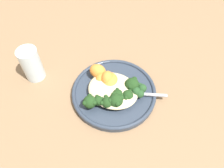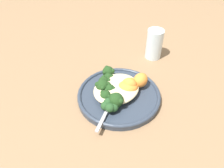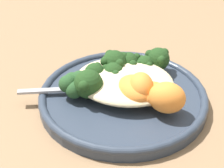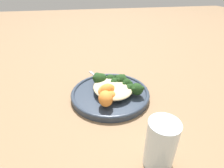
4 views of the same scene
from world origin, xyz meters
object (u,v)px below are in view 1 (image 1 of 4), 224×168
at_px(broccoli_stalk_6, 130,85).
at_px(plate, 114,92).
at_px(water_glass, 32,64).
at_px(sweet_potato_chunk_1, 103,78).
at_px(quinoa_mound, 113,90).
at_px(broccoli_stalk_0, 94,98).
at_px(broccoli_stalk_5, 123,93).
at_px(broccoli_stalk_1, 101,96).
at_px(kale_tuft, 139,89).
at_px(sweet_potato_chunk_0, 107,78).
at_px(broccoli_stalk_4, 116,93).
at_px(spoon, 139,93).
at_px(sweet_potato_chunk_3, 110,80).
at_px(broccoli_stalk_2, 107,98).
at_px(sweet_potato_chunk_2, 98,71).
at_px(broccoli_stalk_3, 115,98).

bearing_deg(broccoli_stalk_6, plate, -157.43).
bearing_deg(water_glass, sweet_potato_chunk_1, -162.24).
xyz_separation_m(quinoa_mound, broccoli_stalk_0, (0.03, 0.05, 0.00)).
xyz_separation_m(broccoli_stalk_0, broccoli_stalk_5, (-0.06, -0.06, -0.00)).
bearing_deg(broccoli_stalk_5, broccoli_stalk_1, -126.24).
height_order(plate, kale_tuft, kale_tuft).
bearing_deg(sweet_potato_chunk_0, broccoli_stalk_0, 87.61).
xyz_separation_m(broccoli_stalk_0, broccoli_stalk_4, (-0.05, -0.04, -0.00)).
bearing_deg(broccoli_stalk_6, quinoa_mound, -147.74).
bearing_deg(spoon, quinoa_mound, -179.85).
xyz_separation_m(quinoa_mound, water_glass, (0.26, 0.04, 0.02)).
height_order(broccoli_stalk_6, sweet_potato_chunk_3, broccoli_stalk_6).
bearing_deg(kale_tuft, quinoa_mound, 28.28).
distance_m(plate, kale_tuft, 0.08).
height_order(sweet_potato_chunk_3, spoon, sweet_potato_chunk_3).
xyz_separation_m(quinoa_mound, broccoli_stalk_5, (-0.03, -0.01, 0.00)).
xyz_separation_m(sweet_potato_chunk_0, spoon, (-0.10, -0.00, -0.02)).
bearing_deg(sweet_potato_chunk_3, broccoli_stalk_2, 108.66).
bearing_deg(sweet_potato_chunk_2, broccoli_stalk_1, 126.00).
bearing_deg(broccoli_stalk_3, quinoa_mound, 173.12).
height_order(plate, sweet_potato_chunk_0, sweet_potato_chunk_0).
height_order(sweet_potato_chunk_0, spoon, sweet_potato_chunk_0).
xyz_separation_m(broccoli_stalk_1, broccoli_stalk_5, (-0.05, -0.04, 0.00)).
distance_m(quinoa_mound, broccoli_stalk_3, 0.03).
height_order(broccoli_stalk_6, sweet_potato_chunk_2, sweet_potato_chunk_2).
relative_size(broccoli_stalk_1, water_glass, 0.93).
distance_m(broccoli_stalk_4, sweet_potato_chunk_0, 0.06).
relative_size(broccoli_stalk_5, spoon, 1.05).
relative_size(quinoa_mound, sweet_potato_chunk_2, 2.90).
relative_size(sweet_potato_chunk_1, kale_tuft, 1.02).
relative_size(broccoli_stalk_1, broccoli_stalk_2, 0.93).
bearing_deg(broccoli_stalk_1, kale_tuft, 122.85).
xyz_separation_m(sweet_potato_chunk_0, kale_tuft, (-0.10, -0.01, -0.01)).
relative_size(broccoli_stalk_3, sweet_potato_chunk_3, 1.45).
bearing_deg(broccoli_stalk_4, sweet_potato_chunk_1, -172.48).
bearing_deg(broccoli_stalk_5, sweet_potato_chunk_3, 174.54).
bearing_deg(quinoa_mound, broccoli_stalk_0, 55.70).
xyz_separation_m(kale_tuft, water_glass, (0.32, 0.08, 0.02)).
bearing_deg(kale_tuft, sweet_potato_chunk_3, 5.34).
height_order(broccoli_stalk_1, broccoli_stalk_5, broccoli_stalk_5).
bearing_deg(broccoli_stalk_5, kale_tuft, 56.80).
bearing_deg(broccoli_stalk_0, broccoli_stalk_3, 121.35).
bearing_deg(sweet_potato_chunk_0, broccoli_stalk_1, 100.10).
distance_m(broccoli_stalk_6, sweet_potato_chunk_1, 0.08).
relative_size(broccoli_stalk_4, kale_tuft, 1.67).
distance_m(broccoli_stalk_1, sweet_potato_chunk_0, 0.06).
xyz_separation_m(broccoli_stalk_2, spoon, (-0.07, -0.06, -0.01)).
height_order(broccoli_stalk_4, kale_tuft, broccoli_stalk_4).
height_order(sweet_potato_chunk_0, sweet_potato_chunk_3, sweet_potato_chunk_0).
distance_m(broccoli_stalk_6, sweet_potato_chunk_0, 0.07).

